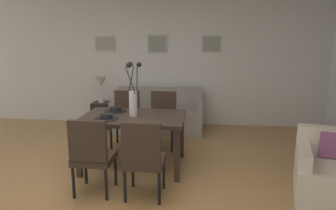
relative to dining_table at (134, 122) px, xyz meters
name	(u,v)px	position (x,y,z in m)	size (l,w,h in m)	color
ground_plane	(105,193)	(-0.18, -0.83, -0.65)	(9.00, 9.00, 0.00)	#A87A47
back_wall_panel	(149,62)	(-0.18, 2.42, 0.65)	(9.00, 0.10, 2.60)	silver
dining_table	(134,122)	(0.00, 0.00, 0.00)	(1.40, 0.98, 0.74)	#33261E
dining_chair_near_left	(92,153)	(-0.29, -0.88, -0.14)	(0.44, 0.44, 0.92)	#33261E
dining_chair_near_right	(126,116)	(-0.33, 0.89, -0.14)	(0.44, 0.44, 0.92)	#33261E
dining_chair_far_left	(143,156)	(0.31, -0.91, -0.14)	(0.44, 0.44, 0.92)	#33261E
dining_chair_far_right	(163,117)	(0.30, 0.87, -0.14)	(0.46, 0.46, 0.92)	#33261E
centerpiece_vase	(133,95)	(0.00, 0.00, 0.37)	(0.21, 0.23, 0.73)	silver
placemat_near_left	(106,119)	(-0.32, -0.22, 0.09)	(0.32, 0.32, 0.01)	black
bowl_near_left	(106,116)	(-0.32, -0.22, 0.13)	(0.17, 0.17, 0.07)	black
placemat_near_right	(115,111)	(-0.32, 0.22, 0.09)	(0.32, 0.32, 0.01)	black
bowl_near_right	(115,109)	(-0.32, 0.22, 0.13)	(0.17, 0.17, 0.07)	black
sofa	(158,116)	(0.09, 1.87, -0.37)	(1.73, 0.84, 0.80)	gray
side_table	(102,115)	(-1.07, 1.91, -0.39)	(0.36, 0.36, 0.52)	black
table_lamp	(101,84)	(-1.07, 1.91, 0.24)	(0.22, 0.22, 0.51)	beige
armchair	(333,173)	(2.44, -0.63, -0.37)	(0.97, 0.97, 0.75)	beige
framed_picture_left	(105,44)	(-1.10, 2.35, 1.02)	(0.41, 0.03, 0.30)	#B2ADA3
framed_picture_center	(157,44)	(0.00, 2.35, 1.02)	(0.39, 0.03, 0.37)	#B2ADA3
framed_picture_right	(211,44)	(1.10, 2.35, 1.02)	(0.39, 0.03, 0.34)	#B2ADA3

